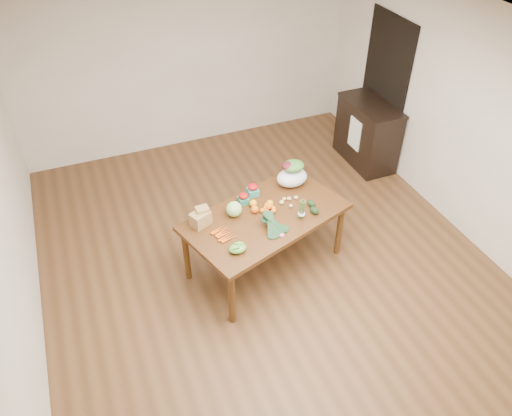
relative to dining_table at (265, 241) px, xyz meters
name	(u,v)px	position (x,y,z in m)	size (l,w,h in m)	color
floor	(266,263)	(0.03, 0.02, -0.38)	(6.00, 6.00, 0.00)	brown
ceiling	(270,35)	(0.03, 0.02, 2.33)	(5.00, 6.00, 0.02)	white
room_walls	(268,168)	(0.03, 0.02, 0.97)	(5.02, 6.02, 2.70)	silver
dining_table	(265,241)	(0.00, 0.00, 0.00)	(1.75, 0.97, 0.75)	#482910
doorway_dark	(383,90)	(2.51, 1.62, 0.68)	(0.02, 1.00, 2.10)	black
cabinet	(367,133)	(2.25, 1.48, 0.10)	(0.52, 1.02, 0.94)	black
dish_towel	(355,134)	(1.99, 1.42, 0.18)	(0.02, 0.28, 0.45)	white
paper_bag	(200,218)	(-0.69, 0.11, 0.47)	(0.27, 0.22, 0.19)	#9D7846
cabbage	(234,209)	(-0.31, 0.12, 0.46)	(0.17, 0.17, 0.17)	#B0CE77
strawberry_basket_a	(243,199)	(-0.14, 0.29, 0.43)	(0.11, 0.11, 0.10)	#BA120C
strawberry_basket_b	(253,191)	(0.01, 0.39, 0.43)	(0.12, 0.12, 0.11)	red
orange_a	(255,209)	(-0.09, 0.08, 0.42)	(0.09, 0.09, 0.09)	#DF510D
orange_b	(253,203)	(-0.07, 0.19, 0.42)	(0.08, 0.08, 0.08)	orange
orange_c	(270,203)	(0.10, 0.12, 0.42)	(0.08, 0.08, 0.08)	#FF9F0F
mandarin_cluster	(269,208)	(0.06, 0.05, 0.42)	(0.18, 0.18, 0.09)	orange
carrots	(224,234)	(-0.52, -0.13, 0.39)	(0.22, 0.24, 0.03)	#E14A12
snap_pea_bag	(238,248)	(-0.47, -0.42, 0.42)	(0.18, 0.13, 0.08)	#4D9331
kale_bunch	(275,225)	(-0.01, -0.28, 0.45)	(0.32, 0.40, 0.16)	#163119
asparagus_bundle	(302,209)	(0.33, -0.20, 0.50)	(0.08, 0.08, 0.25)	#587B38
potato_a	(282,202)	(0.24, 0.11, 0.40)	(0.06, 0.05, 0.05)	tan
potato_b	(291,206)	(0.31, 0.02, 0.39)	(0.05, 0.04, 0.04)	tan
potato_c	(289,199)	(0.35, 0.14, 0.40)	(0.05, 0.05, 0.04)	tan
potato_d	(284,199)	(0.30, 0.16, 0.39)	(0.05, 0.04, 0.04)	#DCCE7F
potato_e	(296,198)	(0.43, 0.13, 0.40)	(0.05, 0.05, 0.04)	tan
avocado_a	(314,210)	(0.50, -0.17, 0.41)	(0.08, 0.12, 0.08)	black
avocado_b	(311,204)	(0.53, -0.05, 0.41)	(0.07, 0.11, 0.07)	black
salad_bag	(292,175)	(0.50, 0.40, 0.52)	(0.37, 0.28, 0.28)	silver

